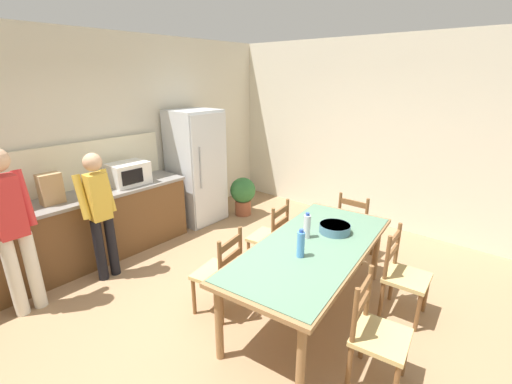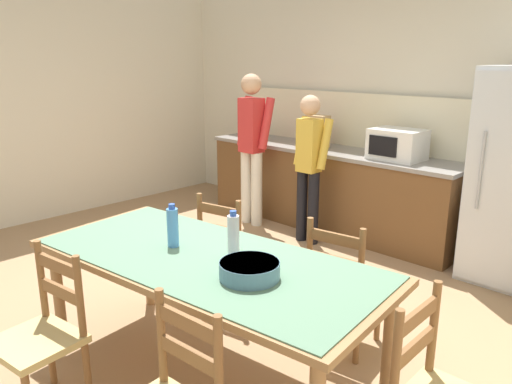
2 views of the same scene
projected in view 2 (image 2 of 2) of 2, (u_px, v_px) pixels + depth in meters
ground_plane at (216, 312)px, 3.84m from camera, size 8.32×8.32×0.00m
wall_back at (402, 100)px, 5.30m from camera, size 6.52×0.12×2.90m
wall_left at (24, 98)px, 5.66m from camera, size 0.12×5.20×2.90m
kitchen_counter at (327, 188)px, 5.67m from camera, size 3.11×0.66×0.91m
counter_splashback at (346, 119)px, 5.69m from camera, size 3.07×0.03×0.60m
microwave at (397, 144)px, 4.93m from camera, size 0.50×0.39×0.30m
paper_bag at (318, 131)px, 5.58m from camera, size 0.24×0.16×0.36m
dining_table at (206, 268)px, 2.92m from camera, size 2.27×1.21×0.77m
bottle_near_centre at (173, 227)px, 3.02m from camera, size 0.07×0.07×0.27m
bottle_off_centre at (233, 235)px, 2.89m from camera, size 0.07×0.07×0.27m
serving_bowl at (249, 269)px, 2.60m from camera, size 0.32×0.32×0.09m
chair_side_far_right at (342, 285)px, 3.29m from camera, size 0.47×0.46×0.91m
chair_side_near_left at (42, 337)px, 2.68m from camera, size 0.47×0.45×0.91m
chair_side_far_left at (230, 251)px, 3.86m from camera, size 0.49×0.47×0.91m
person_at_sink at (252, 142)px, 5.65m from camera, size 0.43×0.30×1.72m
person_at_counter at (309, 162)px, 5.09m from camera, size 0.39×0.27×1.54m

